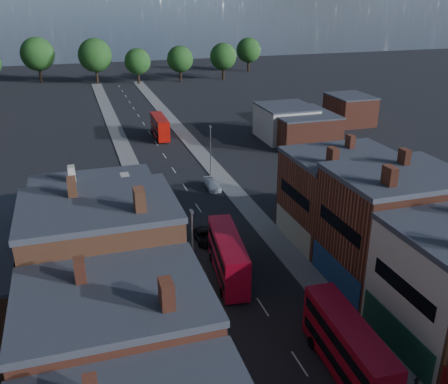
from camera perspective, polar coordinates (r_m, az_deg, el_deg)
pavement_west at (r=68.88m, az=-8.61°, el=-1.79°), size 3.00×200.00×0.12m
pavement_east at (r=71.70m, az=1.68°, el=-0.54°), size 3.00×200.00×0.12m
lamp_post_2 at (r=49.35m, az=-3.62°, el=-5.73°), size 0.25×0.70×8.12m
lamp_post_3 at (r=78.73m, az=-1.56°, el=5.16°), size 0.25×0.70×8.12m
bus_0 at (r=51.37m, az=0.45°, el=-7.27°), size 3.79×10.98×4.64m
bus_1 at (r=40.74m, az=13.96°, el=-16.83°), size 3.16×11.11×4.75m
bus_2 at (r=101.07m, az=-7.34°, el=7.44°), size 2.64×9.95×4.28m
car_2 at (r=59.21m, az=-2.27°, el=-5.07°), size 2.34×4.80×1.31m
car_3 at (r=74.43m, az=-1.33°, el=0.84°), size 1.90×4.58×1.32m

